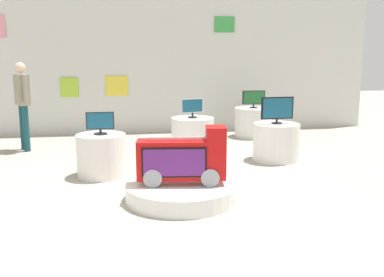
{
  "coord_description": "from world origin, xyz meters",
  "views": [
    {
      "loc": [
        -0.54,
        -5.43,
        1.91
      ],
      "look_at": [
        0.42,
        0.38,
        0.76
      ],
      "focal_mm": 41.65,
      "sensor_mm": 36.0,
      "label": 1
    }
  ],
  "objects_px": {
    "novelty_firetruck_tv": "(183,161)",
    "display_pedestal_right_rear": "(253,122)",
    "display_pedestal_center_rear": "(193,135)",
    "tv_on_far_right": "(277,109)",
    "display_pedestal_left_rear": "(101,155)",
    "display_pedestal_far_right": "(276,142)",
    "tv_on_left_rear": "(100,123)",
    "tv_on_right_rear": "(254,98)",
    "tv_on_center_rear": "(193,107)",
    "shopper_browsing_near_truck": "(22,99)",
    "main_display_pedestal": "(181,192)"
  },
  "relations": [
    {
      "from": "main_display_pedestal",
      "to": "tv_on_right_rear",
      "type": "xyz_separation_m",
      "value": [
        2.23,
        4.14,
        0.77
      ]
    },
    {
      "from": "display_pedestal_left_rear",
      "to": "display_pedestal_center_rear",
      "type": "relative_size",
      "value": 0.93
    },
    {
      "from": "tv_on_left_rear",
      "to": "display_pedestal_center_rear",
      "type": "height_order",
      "value": "tv_on_left_rear"
    },
    {
      "from": "main_display_pedestal",
      "to": "display_pedestal_left_rear",
      "type": "height_order",
      "value": "display_pedestal_left_rear"
    },
    {
      "from": "tv_on_right_rear",
      "to": "tv_on_far_right",
      "type": "height_order",
      "value": "tv_on_far_right"
    },
    {
      "from": "tv_on_right_rear",
      "to": "display_pedestal_far_right",
      "type": "bearing_deg",
      "value": -96.63
    },
    {
      "from": "tv_on_center_rear",
      "to": "shopper_browsing_near_truck",
      "type": "xyz_separation_m",
      "value": [
        -3.22,
        0.62,
        0.14
      ]
    },
    {
      "from": "tv_on_left_rear",
      "to": "novelty_firetruck_tv",
      "type": "bearing_deg",
      "value": -51.21
    },
    {
      "from": "novelty_firetruck_tv",
      "to": "display_pedestal_right_rear",
      "type": "relative_size",
      "value": 1.4
    },
    {
      "from": "tv_on_left_rear",
      "to": "shopper_browsing_near_truck",
      "type": "bearing_deg",
      "value": 126.13
    },
    {
      "from": "display_pedestal_right_rear",
      "to": "tv_on_far_right",
      "type": "bearing_deg",
      "value": -96.61
    },
    {
      "from": "tv_on_far_right",
      "to": "display_pedestal_left_rear",
      "type": "bearing_deg",
      "value": -169.74
    },
    {
      "from": "novelty_firetruck_tv",
      "to": "tv_on_right_rear",
      "type": "distance_m",
      "value": 4.71
    },
    {
      "from": "tv_on_left_rear",
      "to": "display_pedestal_right_rear",
      "type": "relative_size",
      "value": 0.51
    },
    {
      "from": "display_pedestal_center_rear",
      "to": "tv_on_far_right",
      "type": "distance_m",
      "value": 1.75
    },
    {
      "from": "tv_on_right_rear",
      "to": "display_pedestal_far_right",
      "type": "relative_size",
      "value": 0.63
    },
    {
      "from": "main_display_pedestal",
      "to": "display_pedestal_center_rear",
      "type": "distance_m",
      "value": 2.91
    },
    {
      "from": "display_pedestal_far_right",
      "to": "shopper_browsing_near_truck",
      "type": "height_order",
      "value": "shopper_browsing_near_truck"
    },
    {
      "from": "main_display_pedestal",
      "to": "tv_on_far_right",
      "type": "xyz_separation_m",
      "value": [
        1.97,
        1.9,
        0.81
      ]
    },
    {
      "from": "main_display_pedestal",
      "to": "tv_on_right_rear",
      "type": "distance_m",
      "value": 4.76
    },
    {
      "from": "tv_on_right_rear",
      "to": "shopper_browsing_near_truck",
      "type": "distance_m",
      "value": 4.89
    },
    {
      "from": "main_display_pedestal",
      "to": "tv_on_far_right",
      "type": "height_order",
      "value": "tv_on_far_right"
    },
    {
      "from": "main_display_pedestal",
      "to": "tv_on_center_rear",
      "type": "height_order",
      "value": "tv_on_center_rear"
    },
    {
      "from": "tv_on_left_rear",
      "to": "display_pedestal_center_rear",
      "type": "relative_size",
      "value": 0.52
    },
    {
      "from": "tv_on_far_right",
      "to": "shopper_browsing_near_truck",
      "type": "height_order",
      "value": "shopper_browsing_near_truck"
    },
    {
      "from": "tv_on_center_rear",
      "to": "tv_on_right_rear",
      "type": "distance_m",
      "value": 2.07
    },
    {
      "from": "tv_on_right_rear",
      "to": "display_pedestal_far_right",
      "type": "height_order",
      "value": "tv_on_right_rear"
    },
    {
      "from": "display_pedestal_left_rear",
      "to": "tv_on_far_right",
      "type": "bearing_deg",
      "value": 10.26
    },
    {
      "from": "display_pedestal_left_rear",
      "to": "tv_on_center_rear",
      "type": "distance_m",
      "value": 2.31
    },
    {
      "from": "novelty_firetruck_tv",
      "to": "display_pedestal_right_rear",
      "type": "distance_m",
      "value": 4.71
    },
    {
      "from": "tv_on_left_rear",
      "to": "display_pedestal_center_rear",
      "type": "distance_m",
      "value": 2.31
    },
    {
      "from": "display_pedestal_far_right",
      "to": "tv_on_far_right",
      "type": "relative_size",
      "value": 1.39
    },
    {
      "from": "novelty_firetruck_tv",
      "to": "display_pedestal_far_right",
      "type": "bearing_deg",
      "value": 44.4
    },
    {
      "from": "main_display_pedestal",
      "to": "display_pedestal_far_right",
      "type": "xyz_separation_m",
      "value": [
        1.97,
        1.9,
        0.22
      ]
    },
    {
      "from": "display_pedestal_left_rear",
      "to": "tv_on_left_rear",
      "type": "distance_m",
      "value": 0.51
    },
    {
      "from": "display_pedestal_far_right",
      "to": "tv_on_far_right",
      "type": "bearing_deg",
      "value": -92.25
    },
    {
      "from": "shopper_browsing_near_truck",
      "to": "novelty_firetruck_tv",
      "type": "bearing_deg",
      "value": -52.81
    },
    {
      "from": "display_pedestal_left_rear",
      "to": "tv_on_far_right",
      "type": "height_order",
      "value": "tv_on_far_right"
    },
    {
      "from": "tv_on_left_rear",
      "to": "display_pedestal_left_rear",
      "type": "bearing_deg",
      "value": 90.87
    },
    {
      "from": "display_pedestal_right_rear",
      "to": "shopper_browsing_near_truck",
      "type": "bearing_deg",
      "value": -171.95
    },
    {
      "from": "tv_on_center_rear",
      "to": "shopper_browsing_near_truck",
      "type": "height_order",
      "value": "shopper_browsing_near_truck"
    },
    {
      "from": "novelty_firetruck_tv",
      "to": "display_pedestal_far_right",
      "type": "relative_size",
      "value": 1.42
    },
    {
      "from": "display_pedestal_center_rear",
      "to": "shopper_browsing_near_truck",
      "type": "distance_m",
      "value": 3.35
    },
    {
      "from": "novelty_firetruck_tv",
      "to": "shopper_browsing_near_truck",
      "type": "xyz_separation_m",
      "value": [
        -2.63,
        3.47,
        0.48
      ]
    },
    {
      "from": "tv_on_left_rear",
      "to": "display_pedestal_far_right",
      "type": "relative_size",
      "value": 0.52
    },
    {
      "from": "display_pedestal_left_rear",
      "to": "display_pedestal_right_rear",
      "type": "distance_m",
      "value": 4.32
    },
    {
      "from": "display_pedestal_right_rear",
      "to": "novelty_firetruck_tv",
      "type": "bearing_deg",
      "value": -118.03
    },
    {
      "from": "tv_on_left_rear",
      "to": "shopper_browsing_near_truck",
      "type": "xyz_separation_m",
      "value": [
        -1.54,
        2.11,
        0.16
      ]
    },
    {
      "from": "main_display_pedestal",
      "to": "shopper_browsing_near_truck",
      "type": "distance_m",
      "value": 4.42
    },
    {
      "from": "tv_on_right_rear",
      "to": "tv_on_far_right",
      "type": "distance_m",
      "value": 2.26
    }
  ]
}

